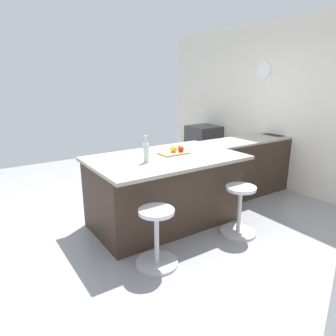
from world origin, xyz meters
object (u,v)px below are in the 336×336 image
apple_green (180,147)px  water_bottle (146,152)px  cutting_board (173,153)px  stool_by_window (239,212)px  stool_middle (157,239)px  apple_red (181,149)px  apple_yellow (174,149)px  kitchen_island (164,189)px  oven_range (204,146)px

apple_green → water_bottle: 0.67m
cutting_board → water_bottle: size_ratio=1.15×
stool_by_window → stool_middle: same height
stool_middle → apple_red: size_ratio=8.46×
stool_middle → stool_by_window: bearing=180.0°
apple_yellow → apple_green: (-0.13, -0.02, -0.00)m
apple_green → apple_red: bearing=60.5°
cutting_board → water_bottle: water_bottle is taller
kitchen_island → apple_yellow: 0.54m
water_bottle → oven_range: bearing=-142.5°
oven_range → kitchen_island: 2.80m
water_bottle → cutting_board: bearing=-161.6°
apple_green → apple_red: (0.04, 0.08, -0.00)m
oven_range → water_bottle: (2.50, 1.92, 0.60)m
apple_red → water_bottle: 0.61m
kitchen_island → apple_yellow: (-0.17, -0.03, 0.51)m
cutting_board → water_bottle: bearing=18.4°
stool_middle → apple_yellow: (-0.76, -0.81, 0.69)m
oven_range → water_bottle: bearing=37.5°
stool_middle → water_bottle: 1.01m
stool_middle → cutting_board: (-0.75, -0.79, 0.63)m
stool_middle → apple_yellow: 1.30m
kitchen_island → stool_by_window: bearing=127.4°
stool_by_window → cutting_board: size_ratio=1.70×
kitchen_island → apple_green: 0.59m
cutting_board → water_bottle: (0.50, 0.16, 0.11)m
stool_by_window → apple_green: bearing=-70.5°
water_bottle → apple_red: bearing=-167.9°
stool_middle → water_bottle: bearing=-112.1°
cutting_board → kitchen_island: bearing=6.0°
kitchen_island → stool_middle: bearing=52.6°
kitchen_island → cutting_board: size_ratio=5.21×
stool_by_window → cutting_board: bearing=-61.4°
water_bottle → apple_yellow: bearing=-160.5°
apple_green → kitchen_island: bearing=10.3°
apple_yellow → water_bottle: water_bottle is taller
apple_red → apple_yellow: bearing=-32.7°
apple_yellow → apple_red: size_ratio=1.20×
stool_by_window → apple_green: 1.11m
oven_range → apple_red: bearing=43.2°
kitchen_island → stool_middle: size_ratio=3.06×
apple_yellow → apple_green: bearing=-170.1°
stool_by_window → stool_middle: size_ratio=1.00×
cutting_board → apple_green: size_ratio=4.56×
apple_green → apple_red: size_ratio=1.09×
stool_middle → apple_red: apple_red is taller
kitchen_island → stool_by_window: (-0.59, 0.77, -0.17)m
oven_range → kitchen_island: kitchen_island is taller
stool_middle → apple_yellow: apple_yellow is taller
kitchen_island → water_bottle: size_ratio=6.01×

